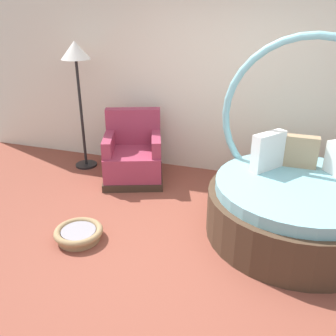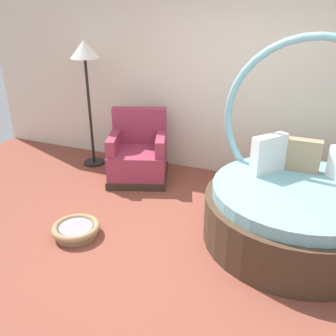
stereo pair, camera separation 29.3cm
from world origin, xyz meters
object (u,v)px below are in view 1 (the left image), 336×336
(round_daybed, at_px, (295,198))
(red_armchair, at_px, (133,156))
(pet_basket, at_px, (79,233))
(floor_lamp, at_px, (76,63))

(round_daybed, relative_size, red_armchair, 1.98)
(red_armchair, distance_m, pet_basket, 1.58)
(pet_basket, relative_size, floor_lamp, 0.28)
(red_armchair, height_order, floor_lamp, floor_lamp)
(round_daybed, height_order, red_armchair, round_daybed)
(pet_basket, bearing_deg, red_armchair, 91.12)
(red_armchair, bearing_deg, floor_lamp, 168.90)
(round_daybed, height_order, floor_lamp, round_daybed)
(pet_basket, distance_m, floor_lamp, 2.43)
(floor_lamp, bearing_deg, round_daybed, -15.98)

